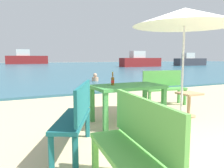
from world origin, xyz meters
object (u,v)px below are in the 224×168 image
object	(u,v)px
bench_green_right	(164,85)
boat_sailboat	(140,61)
bench_green_left	(134,144)
boat_fishing_trawler	(190,61)
beer_bottle_amber	(113,80)
bench_teal_center	(77,113)
picnic_table_green	(128,90)
side_table_wood	(189,101)
swimmer_person	(95,78)
patio_umbrella	(185,17)
boat_tanker	(26,59)

from	to	relation	value
bench_green_right	boat_sailboat	xyz separation A→B (m)	(12.38, 20.61, 0.29)
bench_green_left	boat_fishing_trawler	distance (m)	34.59
bench_green_left	boat_fishing_trawler	bearing A→B (deg)	44.48
beer_bottle_amber	bench_teal_center	bearing A→B (deg)	-134.89
picnic_table_green	side_table_wood	distance (m)	1.48
beer_bottle_amber	swimmer_person	distance (m)	7.25
patio_umbrella	beer_bottle_amber	bearing A→B (deg)	161.54
boat_tanker	boat_sailboat	distance (m)	24.53
bench_green_left	boat_sailboat	distance (m)	28.29
boat_tanker	bench_green_right	bearing A→B (deg)	-89.22
bench_green_right	boat_tanker	size ratio (longest dim) A/B	0.16
patio_umbrella	swimmer_person	distance (m)	7.61
bench_teal_center	boat_sailboat	distance (m)	27.31
bench_green_right	swimmer_person	size ratio (longest dim) A/B	3.01
picnic_table_green	patio_umbrella	bearing A→B (deg)	-16.27
side_table_wood	boat_tanker	size ratio (longest dim) A/B	0.07
bench_green_left	boat_tanker	size ratio (longest dim) A/B	0.16
swimmer_person	patio_umbrella	bearing A→B (deg)	-96.67
bench_teal_center	swimmer_person	distance (m)	8.58
side_table_wood	boat_tanker	xyz separation A→B (m)	(-0.28, 42.68, 0.74)
bench_green_left	boat_sailboat	size ratio (longest dim) A/B	0.21
bench_teal_center	boat_tanker	distance (m)	43.46
beer_bottle_amber	patio_umbrella	distance (m)	1.93
swimmer_person	bench_teal_center	bearing A→B (deg)	-112.61
bench_green_left	bench_green_right	world-z (taller)	same
beer_bottle_amber	bench_green_right	size ratio (longest dim) A/B	0.21
bench_green_left	boat_sailboat	world-z (taller)	boat_sailboat
bench_green_right	boat_sailboat	world-z (taller)	boat_sailboat
patio_umbrella	boat_tanker	xyz separation A→B (m)	(0.03, 42.79, -1.03)
bench_green_left	beer_bottle_amber	bearing A→B (deg)	68.87
swimmer_person	boat_sailboat	xyz separation A→B (m)	(12.12, 14.62, 0.60)
bench_teal_center	boat_fishing_trawler	bearing A→B (deg)	42.76
side_table_wood	boat_sailboat	xyz separation A→B (m)	(12.66, 21.84, 0.48)
patio_umbrella	boat_fishing_trawler	size ratio (longest dim) A/B	0.43
beer_bottle_amber	boat_fishing_trawler	world-z (taller)	boat_fishing_trawler
bench_teal_center	swimmer_person	world-z (taller)	bench_teal_center
boat_fishing_trawler	picnic_table_green	bearing A→B (deg)	-136.84
picnic_table_green	boat_sailboat	size ratio (longest dim) A/B	0.24
patio_umbrella	bench_teal_center	world-z (taller)	patio_umbrella
bench_teal_center	boat_fishing_trawler	world-z (taller)	boat_fishing_trawler
patio_umbrella	boat_fishing_trawler	world-z (taller)	patio_umbrella
patio_umbrella	boat_fishing_trawler	bearing A→B (deg)	44.97
side_table_wood	patio_umbrella	bearing A→B (deg)	-161.67
bench_green_right	picnic_table_green	bearing A→B (deg)	-149.40
boat_tanker	boat_fishing_trawler	distance (m)	30.28
beer_bottle_amber	side_table_wood	size ratio (longest dim) A/B	0.49
picnic_table_green	bench_green_left	world-z (taller)	bench_green_left
beer_bottle_amber	bench_green_right	distance (m)	2.19
patio_umbrella	boat_tanker	distance (m)	42.80
bench_green_left	patio_umbrella	bearing A→B (deg)	39.22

